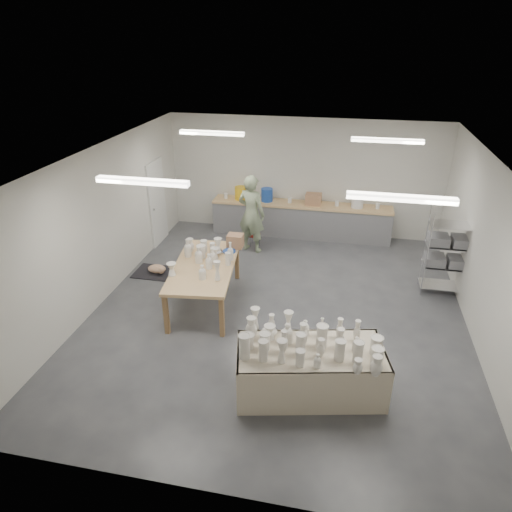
% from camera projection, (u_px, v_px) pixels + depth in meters
% --- Properties ---
extents(room, '(8.00, 8.02, 3.00)m').
position_uv_depth(room, '(275.00, 209.00, 8.04)').
color(room, '#424449').
rests_on(room, ground).
extents(back_counter, '(4.60, 0.60, 1.24)m').
position_uv_depth(back_counter, '(300.00, 218.00, 11.88)').
color(back_counter, tan).
rests_on(back_counter, ground).
extents(wire_shelf, '(0.88, 0.48, 1.80)m').
position_uv_depth(wire_shelf, '(448.00, 252.00, 9.11)').
color(wire_shelf, silver).
rests_on(wire_shelf, ground).
extents(drying_table, '(2.32, 1.47, 1.13)m').
position_uv_depth(drying_table, '(309.00, 367.00, 6.72)').
color(drying_table, olive).
rests_on(drying_table, ground).
extents(work_table, '(1.39, 2.38, 1.23)m').
position_uv_depth(work_table, '(207.00, 261.00, 8.85)').
color(work_table, tan).
rests_on(work_table, ground).
extents(rug, '(1.00, 0.70, 0.02)m').
position_uv_depth(rug, '(157.00, 272.00, 10.24)').
color(rug, black).
rests_on(rug, ground).
extents(cat, '(0.48, 0.41, 0.18)m').
position_uv_depth(cat, '(157.00, 269.00, 10.18)').
color(cat, white).
rests_on(cat, rug).
extents(potter, '(0.80, 0.64, 1.91)m').
position_uv_depth(potter, '(251.00, 214.00, 10.89)').
color(potter, gray).
rests_on(potter, ground).
extents(red_stool, '(0.34, 0.34, 0.32)m').
position_uv_depth(red_stool, '(254.00, 235.00, 11.42)').
color(red_stool, '#A32117').
rests_on(red_stool, ground).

